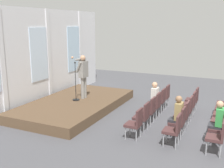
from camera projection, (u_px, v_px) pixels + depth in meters
name	position (u px, v px, depth m)	size (l,w,h in m)	color
ground_plane	(205.00, 129.00, 8.90)	(17.60, 17.60, 0.00)	#4C4C51
rear_partition	(38.00, 57.00, 11.28)	(9.77, 0.14, 3.97)	silver
stage_platform	(76.00, 105.00, 10.92)	(5.27, 2.95, 0.36)	brown
speaker	(83.00, 73.00, 11.00)	(0.52, 0.69, 1.77)	gray
mic_stand	(76.00, 92.00, 10.85)	(0.28, 0.28, 1.55)	black
chair_r0_c0	(136.00, 122.00, 8.01)	(0.46, 0.44, 0.94)	#99999E
chair_r0_c1	(143.00, 115.00, 8.61)	(0.46, 0.44, 0.94)	#99999E
chair_r0_c2	(150.00, 109.00, 9.22)	(0.46, 0.44, 0.94)	#99999E
chair_r0_c3	(155.00, 104.00, 9.83)	(0.46, 0.44, 0.94)	#99999E
audience_r0_c3	(153.00, 98.00, 9.82)	(0.36, 0.39, 1.33)	#2D2D33
chair_r0_c4	(160.00, 99.00, 10.44)	(0.46, 0.44, 0.94)	#99999E
chair_r0_c5	(165.00, 95.00, 11.05)	(0.46, 0.44, 0.94)	#99999E
chair_r1_c0	(174.00, 128.00, 7.54)	(0.46, 0.44, 0.94)	#99999E
chair_r1_c1	(179.00, 120.00, 8.14)	(0.46, 0.44, 0.94)	#99999E
audience_r1_c1	(177.00, 114.00, 8.14)	(0.36, 0.39, 1.29)	#2D2D33
chair_r1_c2	(184.00, 114.00, 8.75)	(0.46, 0.44, 0.94)	#99999E
chair_r1_c3	(187.00, 108.00, 9.36)	(0.46, 0.44, 0.94)	#99999E
chair_r1_c4	(191.00, 103.00, 9.97)	(0.46, 0.44, 0.94)	#99999E
chair_r1_c5	(194.00, 98.00, 10.58)	(0.46, 0.44, 0.94)	#99999E
chair_r2_c0	(218.00, 135.00, 7.06)	(0.46, 0.44, 0.94)	#99999E
chair_r2_c1	(220.00, 126.00, 7.67)	(0.46, 0.44, 0.94)	#99999E
audience_r2_c1	(217.00, 120.00, 7.67)	(0.36, 0.39, 1.27)	#2D2D33
chair_r2_c2	(222.00, 119.00, 8.28)	(0.46, 0.44, 0.94)	#99999E
chair_r2_c3	(223.00, 112.00, 8.89)	(0.46, 0.44, 0.94)	#99999E
chair_r2_c4	(224.00, 106.00, 9.50)	(0.46, 0.44, 0.94)	#99999E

